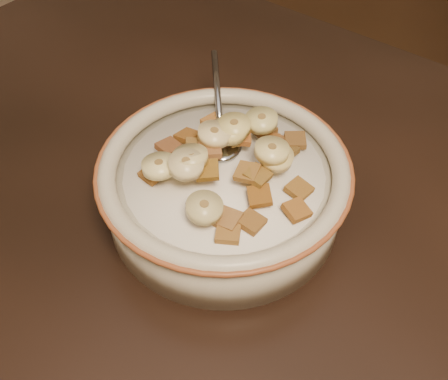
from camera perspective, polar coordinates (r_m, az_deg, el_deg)
The scene contains 39 objects.
table at distance 0.45m, azimuth 12.42°, elevation -18.73°, with size 1.40×0.90×0.04m, color black.
cereal_bowl at distance 0.49m, azimuth 0.00°, elevation -0.21°, with size 0.23×0.23×0.05m, color beige.
milk at distance 0.47m, azimuth 0.00°, elevation 2.02°, with size 0.19×0.19×0.00m, color white.
spoon at distance 0.49m, azimuth -0.29°, elevation 5.45°, with size 0.04×0.05×0.01m, color gray.
cereal_square_0 at distance 0.49m, azimuth 5.25°, elevation 5.52°, with size 0.02×0.02×0.01m, color brown.
cereal_square_1 at distance 0.42m, azimuth 3.14°, elevation -3.64°, with size 0.02×0.02×0.01m, color brown.
cereal_square_2 at distance 0.42m, azimuth 0.47°, elevation -3.35°, with size 0.02×0.02×0.01m, color olive.
cereal_square_3 at distance 0.49m, azimuth 8.15°, elevation 5.65°, with size 0.02×0.02×0.01m, color brown.
cereal_square_4 at distance 0.49m, azimuth -4.17°, elevation 6.16°, with size 0.02×0.02×0.01m, color brown.
cereal_square_5 at distance 0.44m, azimuth 2.68°, elevation 2.03°, with size 0.02×0.02×0.01m, color brown.
cereal_square_6 at distance 0.48m, azimuth 0.58°, elevation 6.52°, with size 0.02×0.02×0.01m, color brown.
cereal_square_7 at distance 0.50m, azimuth 4.58°, elevation 6.86°, with size 0.02×0.02×0.01m, color brown.
cereal_square_8 at distance 0.45m, azimuth 8.57°, elevation 0.09°, with size 0.02×0.02×0.01m, color brown.
cereal_square_9 at distance 0.46m, azimuth -3.19°, elevation 4.85°, with size 0.02×0.02×0.01m, color brown.
cereal_square_10 at distance 0.43m, azimuth 4.10°, elevation -0.68°, with size 0.02×0.02×0.01m, color brown.
cereal_square_11 at distance 0.47m, azimuth 1.52°, elevation 6.17°, with size 0.02×0.02×0.01m, color olive.
cereal_square_12 at distance 0.44m, azimuth -1.92°, elevation 2.28°, with size 0.02×0.02×0.01m, color #97651B.
cereal_square_13 at distance 0.44m, azimuth 3.86°, elevation 1.65°, with size 0.02×0.02×0.01m, color olive.
cereal_square_14 at distance 0.47m, azimuth 1.83°, elevation 6.18°, with size 0.02×0.02×0.01m, color #995526.
cereal_square_15 at distance 0.48m, azimuth 7.02°, elevation 4.51°, with size 0.02×0.02×0.01m, color brown.
cereal_square_16 at distance 0.49m, azimuth 6.21°, elevation 5.42°, with size 0.02×0.02×0.01m, color brown.
cereal_square_17 at distance 0.43m, azimuth 8.32°, elevation -2.29°, with size 0.02×0.02×0.01m, color brown.
cereal_square_18 at distance 0.46m, azimuth -8.16°, elevation 1.87°, with size 0.02×0.02×0.01m, color brown.
cereal_square_19 at distance 0.42m, azimuth -2.49°, elevation -1.56°, with size 0.02×0.02×0.01m, color #9C6138.
cereal_square_20 at distance 0.51m, azimuth -1.19°, elevation 7.81°, with size 0.02×0.02×0.01m, color #975D31.
cereal_square_21 at distance 0.48m, azimuth -6.28°, elevation 4.90°, with size 0.02×0.02×0.01m, color brown.
cereal_square_22 at distance 0.41m, azimuth 0.47°, elevation -4.93°, with size 0.02×0.02×0.01m, color olive.
cereal_square_23 at distance 0.45m, azimuth -1.61°, elevation 4.60°, with size 0.02×0.02×0.01m, color brown.
banana_slice_0 at distance 0.47m, azimuth 0.79°, elevation 6.84°, with size 0.03×0.03×0.01m, color #E7C476.
banana_slice_1 at distance 0.47m, azimuth 1.16°, elevation 7.32°, with size 0.03×0.03×0.01m, color #DCC873.
banana_slice_2 at distance 0.48m, azimuth 4.31°, elevation 7.94°, with size 0.03×0.03×0.01m, color beige.
banana_slice_3 at distance 0.46m, azimuth -1.09°, elevation 6.41°, with size 0.03×0.03×0.01m, color #FEE9A3.
banana_slice_4 at distance 0.41m, azimuth -2.25°, elevation -2.03°, with size 0.03×0.03×0.01m, color #C8B286.
banana_slice_5 at distance 0.45m, azimuth 5.49°, elevation 4.53°, with size 0.03×0.03×0.01m, color #E2CD6D.
banana_slice_6 at distance 0.47m, azimuth 0.50°, elevation 7.10°, with size 0.03×0.03×0.01m, color tan.
banana_slice_7 at distance 0.44m, azimuth -3.85°, elevation 3.78°, with size 0.03×0.03×0.01m, color #E3C883.
banana_slice_8 at distance 0.43m, azimuth -4.33°, elevation 2.92°, with size 0.03×0.03×0.01m, color #FFE9A8.
banana_slice_9 at distance 0.45m, azimuth 5.98°, elevation 3.81°, with size 0.03×0.03×0.01m, color #F3D98B.
banana_slice_10 at distance 0.44m, azimuth -7.41°, elevation 2.74°, with size 0.03×0.03×0.01m, color #FCEF90.
Camera 1 is at (0.02, -0.19, 1.14)m, focal length 40.00 mm.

